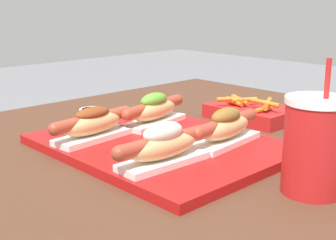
% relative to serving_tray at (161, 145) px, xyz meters
% --- Properties ---
extents(serving_tray, '(0.47, 0.37, 0.02)m').
position_rel_serving_tray_xyz_m(serving_tray, '(0.00, 0.00, 0.00)').
color(serving_tray, '#B71414').
rests_on(serving_tray, patio_table).
extents(hot_dog_0, '(0.08, 0.21, 0.07)m').
position_rel_serving_tray_xyz_m(hot_dog_0, '(-0.10, -0.09, 0.04)').
color(hot_dog_0, white).
rests_on(hot_dog_0, serving_tray).
extents(hot_dog_1, '(0.07, 0.21, 0.08)m').
position_rel_serving_tray_xyz_m(hot_dog_1, '(0.10, -0.09, 0.04)').
color(hot_dog_1, white).
rests_on(hot_dog_1, serving_tray).
extents(hot_dog_2, '(0.09, 0.21, 0.07)m').
position_rel_serving_tray_xyz_m(hot_dog_2, '(-0.10, 0.08, 0.04)').
color(hot_dog_2, white).
rests_on(hot_dog_2, serving_tray).
extents(hot_dog_3, '(0.08, 0.21, 0.07)m').
position_rel_serving_tray_xyz_m(hot_dog_3, '(0.10, 0.08, 0.04)').
color(hot_dog_3, white).
rests_on(hot_dog_3, serving_tray).
extents(sauce_bowl, '(0.06, 0.06, 0.02)m').
position_rel_serving_tray_xyz_m(sauce_bowl, '(-0.32, 0.06, 0.00)').
color(sauce_bowl, silver).
rests_on(sauce_bowl, patio_table).
extents(drink_cup, '(0.10, 0.10, 0.21)m').
position_rel_serving_tray_xyz_m(drink_cup, '(0.32, 0.03, 0.07)').
color(drink_cup, red).
rests_on(drink_cup, patio_table).
extents(fries_basket, '(0.21, 0.14, 0.06)m').
position_rel_serving_tray_xyz_m(fries_basket, '(-0.02, 0.33, 0.01)').
color(fries_basket, red).
rests_on(fries_basket, patio_table).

